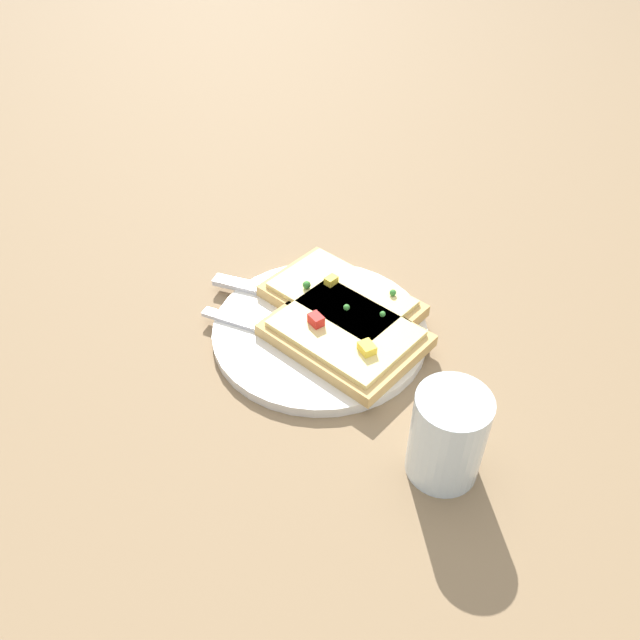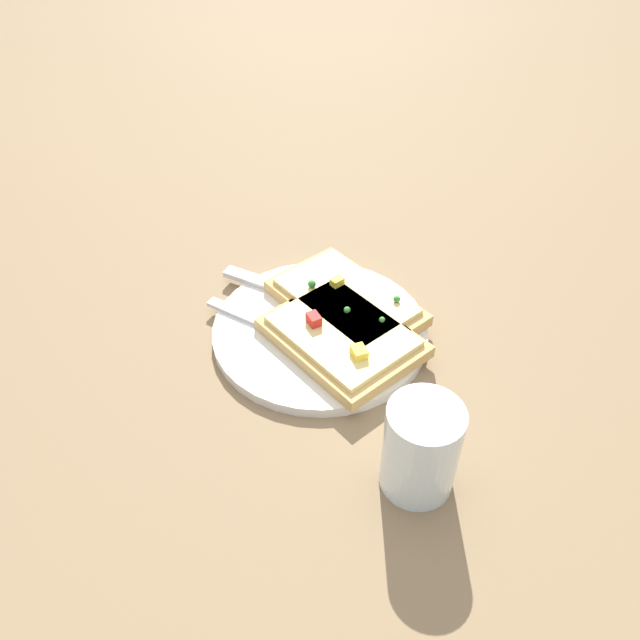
{
  "view_description": "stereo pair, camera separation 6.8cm",
  "coord_description": "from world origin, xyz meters",
  "px_view_note": "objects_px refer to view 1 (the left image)",
  "views": [
    {
      "loc": [
        0.49,
        0.12,
        0.48
      ],
      "look_at": [
        0.0,
        0.0,
        0.02
      ],
      "focal_mm": 35.0,
      "sensor_mm": 36.0,
      "label": 1
    },
    {
      "loc": [
        0.47,
        0.19,
        0.48
      ],
      "look_at": [
        0.0,
        0.0,
        0.02
      ],
      "focal_mm": 35.0,
      "sensor_mm": 36.0,
      "label": 2
    }
  ],
  "objects_px": {
    "knife": "(285,295)",
    "drinking_glass": "(448,436)",
    "plate": "(320,331)",
    "pizza_slice_main": "(345,333)",
    "fork": "(294,338)",
    "pizza_slice_corner": "(341,299)"
  },
  "relations": [
    {
      "from": "knife",
      "to": "drinking_glass",
      "type": "bearing_deg",
      "value": -37.05
    },
    {
      "from": "plate",
      "to": "knife",
      "type": "xyz_separation_m",
      "value": [
        -0.04,
        -0.05,
        0.01
      ]
    },
    {
      "from": "drinking_glass",
      "to": "knife",
      "type": "bearing_deg",
      "value": -132.59
    },
    {
      "from": "knife",
      "to": "pizza_slice_main",
      "type": "distance_m",
      "value": 0.1
    },
    {
      "from": "fork",
      "to": "drinking_glass",
      "type": "distance_m",
      "value": 0.21
    },
    {
      "from": "knife",
      "to": "pizza_slice_corner",
      "type": "bearing_deg",
      "value": 6.46
    },
    {
      "from": "plate",
      "to": "drinking_glass",
      "type": "relative_size",
      "value": 2.57
    },
    {
      "from": "fork",
      "to": "pizza_slice_corner",
      "type": "relative_size",
      "value": 1.01
    },
    {
      "from": "plate",
      "to": "drinking_glass",
      "type": "bearing_deg",
      "value": 45.9
    },
    {
      "from": "plate",
      "to": "knife",
      "type": "bearing_deg",
      "value": -127.8
    },
    {
      "from": "fork",
      "to": "pizza_slice_corner",
      "type": "bearing_deg",
      "value": 71.35
    },
    {
      "from": "pizza_slice_corner",
      "to": "drinking_glass",
      "type": "bearing_deg",
      "value": 153.79
    },
    {
      "from": "knife",
      "to": "pizza_slice_main",
      "type": "xyz_separation_m",
      "value": [
        0.05,
        0.08,
        0.01
      ]
    },
    {
      "from": "drinking_glass",
      "to": "pizza_slice_main",
      "type": "bearing_deg",
      "value": -137.9
    },
    {
      "from": "pizza_slice_corner",
      "to": "fork",
      "type": "bearing_deg",
      "value": 89.92
    },
    {
      "from": "knife",
      "to": "drinking_glass",
      "type": "xyz_separation_m",
      "value": [
        0.18,
        0.2,
        0.03
      ]
    },
    {
      "from": "plate",
      "to": "pizza_slice_main",
      "type": "relative_size",
      "value": 1.22
    },
    {
      "from": "drinking_glass",
      "to": "fork",
      "type": "bearing_deg",
      "value": -124.46
    },
    {
      "from": "knife",
      "to": "pizza_slice_main",
      "type": "height_order",
      "value": "pizza_slice_main"
    },
    {
      "from": "fork",
      "to": "knife",
      "type": "relative_size",
      "value": 0.93
    },
    {
      "from": "fork",
      "to": "pizza_slice_main",
      "type": "bearing_deg",
      "value": 23.27
    },
    {
      "from": "fork",
      "to": "pizza_slice_main",
      "type": "relative_size",
      "value": 1.04
    }
  ]
}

